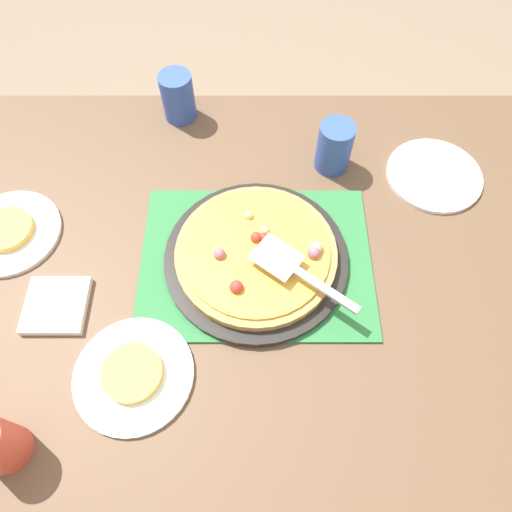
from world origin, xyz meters
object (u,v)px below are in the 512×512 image
Objects in this scene: served_slice_left at (132,373)px; pizza_server at (297,270)px; napkin_stack at (56,305)px; plate_near_left at (134,375)px; pizza_pan at (256,258)px; cup_near at (178,97)px; pizza at (257,253)px; cup_corner at (334,147)px; plate_far_right at (9,233)px; plate_side at (434,175)px; served_slice_right at (7,230)px.

served_slice_left is 0.53× the size of pizza_server.
pizza_server is 0.48m from napkin_stack.
napkin_stack reaches higher than plate_near_left.
served_slice_left reaches higher than pizza_pan.
served_slice_left is at bearing -92.74° from cup_near.
pizza reaches higher than plate_near_left.
cup_corner is (0.40, 0.50, 0.06)m from plate_near_left.
pizza is at bearing 142.19° from pizza_server.
plate_far_right is 0.22m from napkin_stack.
served_slice_left is at bearing -148.80° from pizza_server.
pizza is 1.50× the size of plate_far_right.
plate_side is at bearing 28.59° from pizza_pan.
plate_far_right is (-0.53, 0.07, -0.01)m from pizza_pan.
cup_near reaches higher than plate_side.
served_slice_left is 0.65m from cup_corner.
plate_far_right is 2.00× the size of served_slice_left.
pizza_pan is 3.45× the size of served_slice_left.
served_slice_right is 0.92× the size of napkin_stack.
pizza_pan is at bearing 169.41° from pizza.
plate_near_left is 0.36m from pizza_server.
served_slice_left is 0.22m from napkin_stack.
napkin_stack is (-0.81, -0.33, 0.00)m from plate_side.
served_slice_right is at bearing 135.11° from served_slice_left.
napkin_stack is (-0.20, -0.53, -0.05)m from cup_near.
pizza_pan is 1.73× the size of plate_far_right.
pizza_server is at bearing 5.50° from napkin_stack.
cup_near is at bearing 114.16° from pizza_pan.
cup_near reaches higher than pizza_pan.
pizza is at bearing -7.14° from plate_far_right.
pizza_server is at bearing -139.77° from plate_side.
served_slice_right is (-0.31, 0.31, 0.00)m from served_slice_left.
served_slice_right is (-0.31, 0.31, 0.01)m from plate_near_left.
pizza_pan reaches higher than plate_far_right.
served_slice_right is 0.92× the size of cup_near.
pizza_server is at bearing -37.81° from pizza.
napkin_stack reaches higher than plate_side.
pizza_server is at bearing -11.68° from plate_far_right.
cup_corner is at bearing 72.70° from pizza_server.
plate_near_left is 0.65m from cup_corner.
cup_corner is 1.00× the size of napkin_stack.
pizza_server is (0.27, -0.49, 0.01)m from cup_near.
pizza_server reaches higher than napkin_stack.
pizza_server is (0.61, -0.13, 0.05)m from served_slice_right.
pizza is at bearing -123.92° from cup_corner.
cup_near reaches higher than plate_far_right.
plate_near_left is 1.83× the size of napkin_stack.
cup_near is 1.00× the size of cup_corner.
cup_corner reaches higher than plate_near_left.
served_slice_right is 0.50m from cup_near.
cup_near is (0.03, 0.67, 0.06)m from plate_near_left.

